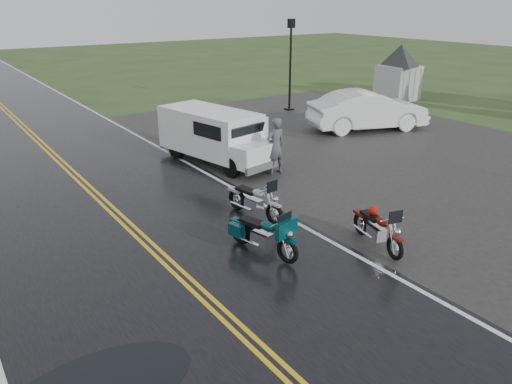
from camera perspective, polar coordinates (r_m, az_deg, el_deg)
ground at (r=10.56m, az=-6.47°, el=-11.50°), size 120.00×120.00×0.00m
road at (r=19.22m, az=-20.91°, el=2.67°), size 8.00×100.00×0.04m
parking_pad at (r=20.63m, az=14.18°, el=4.64°), size 14.00×24.00×0.03m
visitor_center at (r=31.40m, az=16.15°, el=14.45°), size 16.00×10.00×4.80m
motorcycle_red at (r=11.83m, az=15.69°, el=-5.18°), size 1.17×2.09×1.17m
motorcycle_teal at (r=11.24m, az=3.65°, el=-5.69°), size 1.16×2.15×1.21m
motorcycle_silver at (r=13.10m, az=2.12°, el=-1.60°), size 1.05×2.13×1.21m
van_white at (r=16.68m, az=-2.82°, el=4.83°), size 2.81×5.26×1.96m
person_at_van at (r=17.03m, az=2.24°, el=5.18°), size 0.71×0.47×1.96m
sedan_white at (r=23.64m, az=12.65°, el=9.02°), size 5.69×3.58×1.77m
lamp_post_far_right at (r=27.15m, az=3.94°, el=14.23°), size 0.41×0.41×4.78m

